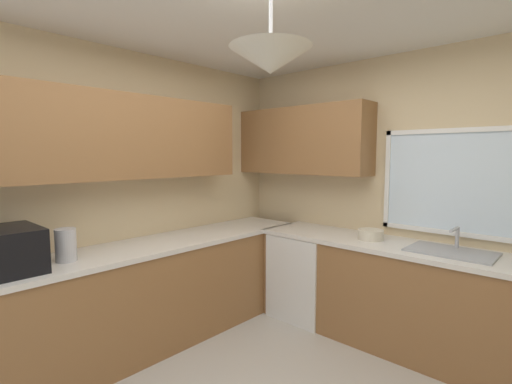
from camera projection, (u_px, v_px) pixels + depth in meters
name	position (u px, v px, depth m)	size (l,w,h in m)	color
room_shell	(273.00, 143.00, 2.55)	(3.70, 3.90, 2.63)	beige
counter_run_left	(136.00, 299.00, 3.11)	(0.65, 3.51, 0.89)	olive
counter_run_back	(410.00, 298.00, 3.13)	(2.79, 0.65, 0.89)	olive
dishwasher	(307.00, 275.00, 3.81)	(0.60, 0.60, 0.85)	white
microwave	(7.00, 250.00, 2.40)	(0.48, 0.36, 0.29)	black
kettle	(66.00, 245.00, 2.65)	(0.14, 0.14, 0.24)	#B7B7BC
sink_assembly	(451.00, 251.00, 2.89)	(0.62, 0.40, 0.19)	#9EA0A5
bowl	(371.00, 235.00, 3.33)	(0.22, 0.22, 0.09)	beige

